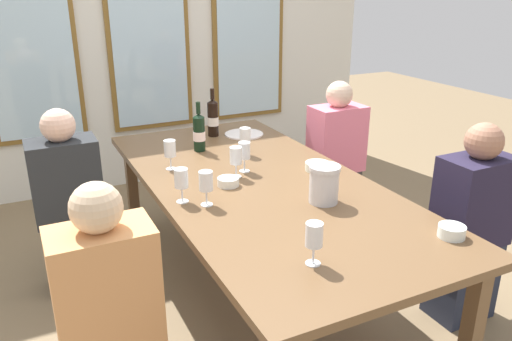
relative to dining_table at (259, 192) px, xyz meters
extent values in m
plane|color=#7E6749|center=(0.00, 0.00, -0.68)|extent=(12.00, 12.00, 0.00)
cube|color=silver|center=(0.00, 2.18, 0.77)|extent=(4.32, 0.06, 2.90)
cube|color=brown|center=(-0.95, 2.13, 0.77)|extent=(0.72, 0.03, 1.88)
cube|color=silver|center=(-0.95, 2.12, 0.77)|extent=(0.64, 0.01, 1.80)
cube|color=brown|center=(0.00, 2.13, 0.77)|extent=(0.72, 0.03, 1.88)
cube|color=silver|center=(0.00, 2.12, 0.77)|extent=(0.64, 0.01, 1.80)
cube|color=brown|center=(0.95, 2.13, 0.77)|extent=(0.72, 0.03, 1.88)
cube|color=silver|center=(0.95, 2.12, 0.77)|extent=(0.64, 0.01, 1.80)
cube|color=brown|center=(0.00, 0.00, 0.04)|extent=(1.12, 2.39, 0.04)
cube|color=brown|center=(0.46, -1.10, -0.33)|extent=(0.07, 0.07, 0.70)
cube|color=brown|center=(-0.46, 1.10, -0.33)|extent=(0.07, 0.07, 0.70)
cube|color=brown|center=(0.46, 1.10, -0.33)|extent=(0.07, 0.07, 0.70)
cylinder|color=white|center=(0.30, 0.84, 0.07)|extent=(0.27, 0.27, 0.01)
cylinder|color=silver|center=(0.16, -0.38, 0.15)|extent=(0.14, 0.14, 0.17)
cylinder|color=silver|center=(0.16, -0.38, 0.24)|extent=(0.16, 0.16, 0.02)
cylinder|color=black|center=(0.10, 0.92, 0.18)|extent=(0.08, 0.07, 0.24)
cone|color=black|center=(0.10, 0.92, 0.31)|extent=(0.08, 0.07, 0.02)
cylinder|color=black|center=(0.10, 0.92, 0.36)|extent=(0.03, 0.03, 0.08)
cylinder|color=silver|center=(0.10, 0.92, 0.17)|extent=(0.08, 0.08, 0.06)
cylinder|color=black|center=(-0.10, 0.65, 0.17)|extent=(0.08, 0.07, 0.22)
cone|color=black|center=(-0.10, 0.65, 0.29)|extent=(0.08, 0.07, 0.02)
cylinder|color=black|center=(-0.10, 0.65, 0.34)|extent=(0.03, 0.03, 0.08)
cylinder|color=silver|center=(-0.10, 0.65, 0.16)|extent=(0.08, 0.08, 0.06)
cylinder|color=white|center=(-0.18, 0.02, 0.08)|extent=(0.12, 0.12, 0.05)
cylinder|color=white|center=(0.38, 0.01, 0.09)|extent=(0.14, 0.14, 0.05)
cylinder|color=white|center=(0.45, -0.93, 0.09)|extent=(0.11, 0.11, 0.05)
cylinder|color=white|center=(0.12, 0.44, 0.06)|extent=(0.06, 0.06, 0.00)
cylinder|color=white|center=(0.12, 0.44, 0.10)|extent=(0.01, 0.01, 0.07)
cylinder|color=white|center=(0.12, 0.44, 0.19)|extent=(0.07, 0.07, 0.09)
cylinder|color=white|center=(-0.46, -0.08, 0.06)|extent=(0.06, 0.06, 0.00)
cylinder|color=white|center=(-0.46, -0.08, 0.10)|extent=(0.01, 0.01, 0.07)
cylinder|color=white|center=(-0.46, -0.08, 0.19)|extent=(0.07, 0.07, 0.09)
cylinder|color=white|center=(-0.20, -0.86, 0.06)|extent=(0.06, 0.06, 0.00)
cylinder|color=white|center=(-0.20, -0.86, 0.10)|extent=(0.01, 0.01, 0.07)
cylinder|color=white|center=(-0.20, -0.86, 0.19)|extent=(0.07, 0.07, 0.09)
cylinder|color=white|center=(-0.37, -0.16, 0.06)|extent=(0.06, 0.06, 0.00)
cylinder|color=white|center=(-0.37, -0.16, 0.10)|extent=(0.01, 0.01, 0.07)
cylinder|color=white|center=(-0.37, -0.16, 0.19)|extent=(0.07, 0.07, 0.09)
cylinder|color=white|center=(-0.09, 0.12, 0.06)|extent=(0.06, 0.06, 0.00)
cylinder|color=white|center=(-0.09, 0.12, 0.10)|extent=(0.01, 0.01, 0.07)
cylinder|color=white|center=(-0.09, 0.12, 0.19)|extent=(0.07, 0.07, 0.09)
cylinder|color=white|center=(-0.37, 0.40, 0.06)|extent=(0.06, 0.06, 0.00)
cylinder|color=white|center=(-0.37, 0.40, 0.10)|extent=(0.01, 0.01, 0.07)
cylinder|color=white|center=(-0.37, 0.40, 0.19)|extent=(0.07, 0.07, 0.09)
cylinder|color=#590C19|center=(-0.37, 0.40, 0.16)|extent=(0.06, 0.06, 0.03)
cylinder|color=white|center=(-0.01, 0.18, 0.06)|extent=(0.06, 0.06, 0.00)
cylinder|color=white|center=(-0.01, 0.18, 0.10)|extent=(0.01, 0.01, 0.07)
cylinder|color=white|center=(-0.01, 0.18, 0.19)|extent=(0.07, 0.07, 0.09)
cube|color=#383A42|center=(-0.94, 0.62, -0.45)|extent=(0.32, 0.24, 0.45)
cube|color=#26292C|center=(-0.94, 0.62, 0.01)|extent=(0.38, 0.24, 0.48)
sphere|color=beige|center=(-0.94, 0.62, 0.34)|extent=(0.19, 0.19, 0.19)
cube|color=#393332|center=(0.94, 0.61, -0.45)|extent=(0.32, 0.24, 0.45)
cube|color=pink|center=(0.94, 0.61, 0.01)|extent=(0.38, 0.24, 0.48)
sphere|color=beige|center=(0.94, 0.61, 0.34)|extent=(0.19, 0.19, 0.19)
cube|color=tan|center=(-0.94, -0.59, 0.01)|extent=(0.38, 0.24, 0.48)
sphere|color=beige|center=(-0.94, -0.59, 0.34)|extent=(0.19, 0.19, 0.19)
cube|color=#252B3C|center=(0.94, -0.63, -0.45)|extent=(0.32, 0.24, 0.45)
cube|color=#241E36|center=(0.94, -0.63, 0.01)|extent=(0.38, 0.24, 0.48)
sphere|color=#A57056|center=(0.94, -0.63, 0.34)|extent=(0.19, 0.19, 0.19)
camera|label=1|loc=(-1.14, -2.29, 1.08)|focal=35.49mm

